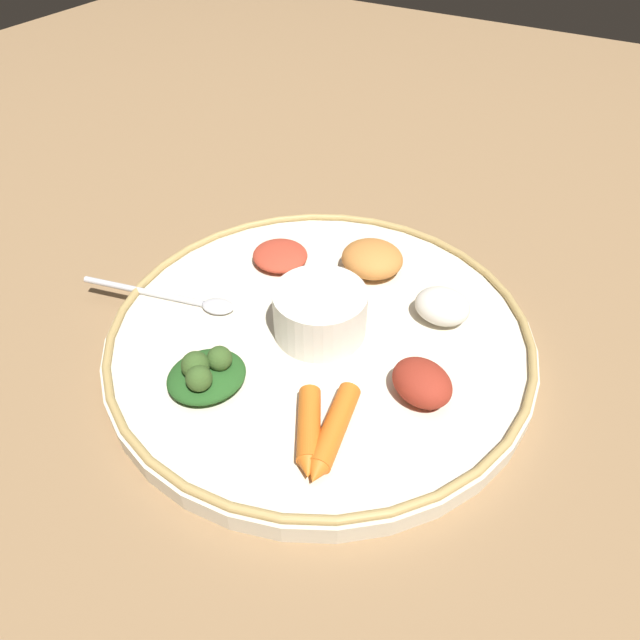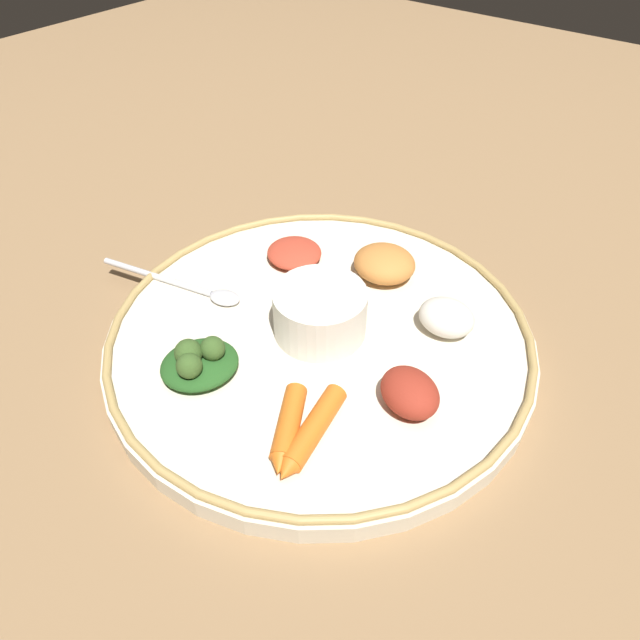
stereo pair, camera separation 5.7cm
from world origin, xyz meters
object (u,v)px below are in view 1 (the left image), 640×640
Objects in this scene: carrot_near_spoon at (309,431)px; carrot_outer at (333,432)px; spoon at (181,299)px; greens_pile at (205,374)px; center_bowl at (320,311)px.

carrot_near_spoon is 0.02m from carrot_outer.
spoon is at bearing -111.47° from carrot_near_spoon.
carrot_outer is at bearing 116.75° from carrot_near_spoon.
carrot_outer is (-0.01, 0.13, -0.01)m from greens_pile.
greens_pile is 0.94× the size of carrot_outer.
center_bowl is at bearing -145.04° from carrot_outer.
greens_pile is (0.08, 0.10, 0.01)m from spoon.
carrot_near_spoon is at bearing 68.53° from spoon.
center_bowl is 1.09× the size of carrot_near_spoon.
center_bowl is at bearing 155.59° from greens_pile.
spoon is at bearing -128.89° from greens_pile.
carrot_outer is (0.07, 0.23, 0.01)m from spoon.
center_bowl is 0.92× the size of carrot_outer.
greens_pile is at bearing -87.14° from carrot_outer.
greens_pile reaches higher than carrot_near_spoon.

